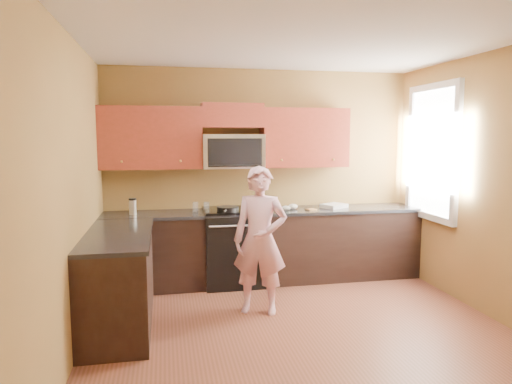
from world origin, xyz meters
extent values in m
plane|color=brown|center=(0.00, 0.00, 0.00)|extent=(4.00, 4.00, 0.00)
plane|color=white|center=(0.00, 0.00, 2.70)|extent=(4.00, 4.00, 0.00)
plane|color=brown|center=(0.00, 2.00, 1.35)|extent=(4.00, 0.00, 4.00)
plane|color=brown|center=(0.00, -2.00, 1.35)|extent=(4.00, 0.00, 4.00)
plane|color=brown|center=(-2.00, 0.00, 1.35)|extent=(0.00, 4.00, 4.00)
plane|color=brown|center=(2.00, 0.00, 1.35)|extent=(0.00, 4.00, 4.00)
cube|color=black|center=(0.00, 1.70, 0.44)|extent=(4.00, 0.60, 0.88)
cube|color=black|center=(-1.70, 0.60, 0.44)|extent=(0.60, 1.60, 0.88)
cube|color=black|center=(0.00, 1.69, 0.90)|extent=(4.00, 0.62, 0.04)
cube|color=black|center=(-1.69, 0.60, 0.90)|extent=(0.62, 1.60, 0.04)
cube|color=maroon|center=(-0.40, 1.83, 2.10)|extent=(0.76, 0.33, 0.30)
imported|color=pink|center=(-0.28, 0.68, 0.77)|extent=(0.66, 0.54, 1.54)
cube|color=#B27F47|center=(0.56, 1.57, 0.93)|extent=(0.14, 0.14, 0.01)
ellipsoid|color=silver|center=(0.25, 1.61, 0.95)|extent=(0.12, 0.13, 0.06)
ellipsoid|color=silver|center=(0.36, 1.70, 0.95)|extent=(0.15, 0.16, 0.07)
cube|color=white|center=(0.92, 1.71, 0.95)|extent=(0.38, 0.35, 0.05)
cylinder|color=silver|center=(-0.88, 1.74, 0.98)|extent=(0.08, 0.08, 0.12)
cylinder|color=silver|center=(-0.74, 1.70, 0.98)|extent=(0.09, 0.09, 0.12)
camera|label=1|loc=(-1.24, -3.96, 1.84)|focal=32.57mm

